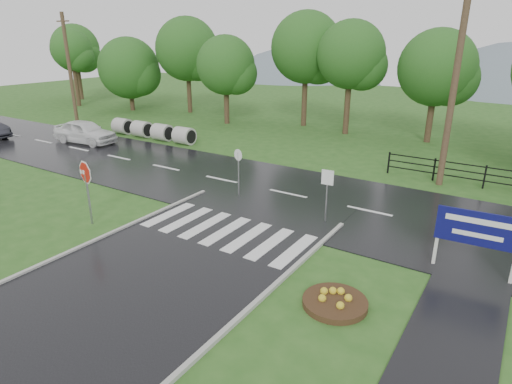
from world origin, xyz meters
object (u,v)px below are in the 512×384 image
Objects in this scene: stop_sign at (86,178)px; car_white at (86,143)px; culvert_pipes at (152,131)px; estate_billboard at (478,232)px.

stop_sign is 15.10m from car_white.
stop_sign is at bearing -131.86° from car_white.
culvert_pipes reaches higher than car_white.
estate_billboard is at bearing -20.08° from culvert_pipes.
car_white is (-25.54, 4.73, -1.47)m from estate_billboard.
estate_billboard is (13.41, 4.04, -0.48)m from stop_sign.
culvert_pipes is 2.71× the size of stop_sign.
culvert_pipes is 24.05m from estate_billboard.
estate_billboard is at bearing -106.47° from car_white.
estate_billboard reaches higher than culvert_pipes.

